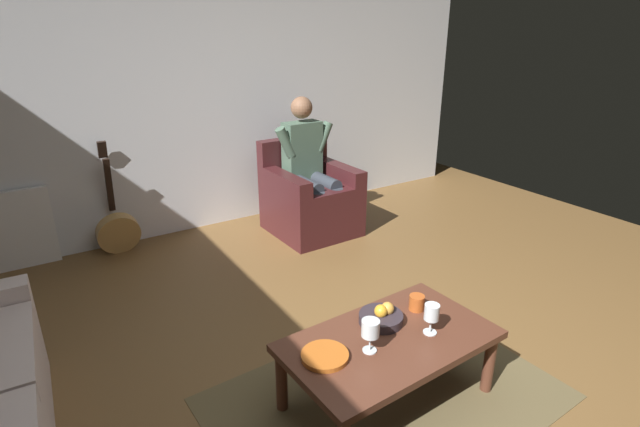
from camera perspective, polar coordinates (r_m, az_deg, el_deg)
name	(u,v)px	position (r m, az deg, el deg)	size (l,w,h in m)	color
ground_plane	(422,398)	(2.83, 11.83, -20.36)	(6.99, 6.99, 0.00)	brown
wall_back	(206,86)	(4.69, -13.23, 14.31)	(6.02, 0.06, 2.67)	silver
rug	(386,398)	(2.80, 7.76, -20.59)	(1.78, 1.22, 0.01)	brown
armchair	(309,199)	(4.61, -1.26, 1.66)	(0.73, 0.78, 0.86)	#3F191C
person_seated	(309,164)	(4.50, -1.27, 5.87)	(0.61, 0.58, 1.26)	#496350
coffee_table	(390,346)	(2.59, 8.14, -15.11)	(1.10, 0.66, 0.39)	#552E20
guitar	(118,229)	(4.54, -22.59, -1.69)	(0.36, 0.25, 0.97)	#B28649
radiator	(14,231)	(4.59, -32.17, -1.70)	(0.58, 0.06, 0.65)	white
wine_glass_near	(432,314)	(2.57, 12.93, -11.39)	(0.08, 0.08, 0.16)	silver
wine_glass_far	(370,330)	(2.39, 5.92, -13.41)	(0.09, 0.09, 0.17)	silver
fruit_bowl	(381,317)	(2.65, 7.21, -11.89)	(0.23, 0.23, 0.11)	#2E262C
decorative_dish	(325,356)	(2.40, 0.57, -16.31)	(0.23, 0.23, 0.02)	#BB5E20
candle_jar	(417,303)	(2.78, 11.25, -10.19)	(0.08, 0.08, 0.08)	#B45120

